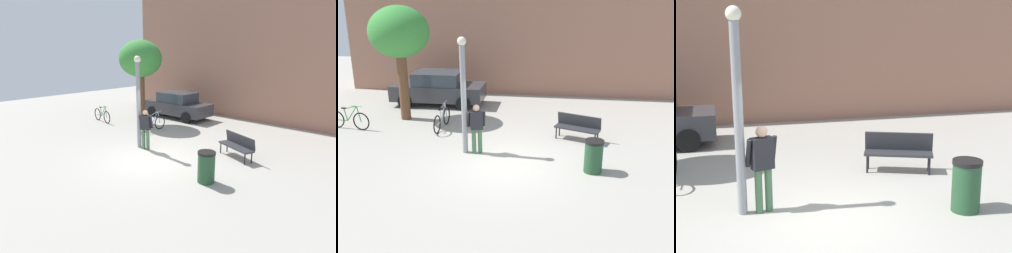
% 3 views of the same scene
% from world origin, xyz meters
% --- Properties ---
extents(ground_plane, '(36.00, 36.00, 0.00)m').
position_xyz_m(ground_plane, '(0.00, 0.00, 0.00)').
color(ground_plane, '#A8A399').
extents(building_facade, '(18.82, 2.00, 7.98)m').
position_xyz_m(building_facade, '(0.00, 9.38, 3.99)').
color(building_facade, '#9E6B56').
rests_on(building_facade, ground_plane).
extents(lamppost, '(0.28, 0.28, 3.81)m').
position_xyz_m(lamppost, '(-1.43, 0.71, 2.09)').
color(lamppost, gray).
rests_on(lamppost, ground_plane).
extents(person_by_lamppost, '(0.63, 0.41, 1.67)m').
position_xyz_m(person_by_lamppost, '(-1.03, 0.71, 0.97)').
color(person_by_lamppost, '#47704C').
rests_on(person_by_lamppost, ground_plane).
extents(park_bench, '(1.66, 1.01, 0.92)m').
position_xyz_m(park_bench, '(2.29, 2.41, 0.55)').
color(park_bench, '#2D2D33').
rests_on(park_bench, ground_plane).
extents(trash_bin, '(0.57, 0.57, 1.00)m').
position_xyz_m(trash_bin, '(2.69, -0.19, 0.51)').
color(trash_bin, '#234C2D').
rests_on(trash_bin, ground_plane).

